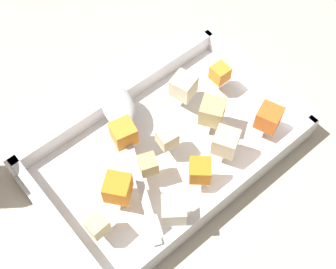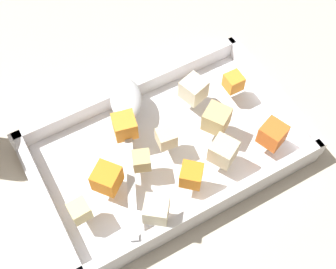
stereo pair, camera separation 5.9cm
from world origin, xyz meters
The scene contains 15 objects.
ground_plane centered at (0.00, 0.00, 0.00)m, with size 4.00×4.00×0.00m, color #BCB29E.
baking_dish centered at (0.00, -0.02, 0.01)m, with size 0.35×0.22×0.04m.
carrot_chunk_near_spoon centered at (-0.09, -0.04, 0.06)m, with size 0.03×0.03×0.03m, color orange.
carrot_chunk_corner_se centered at (0.13, 0.01, 0.05)m, with size 0.02×0.02×0.02m, color orange.
carrot_chunk_corner_ne centered at (0.00, -0.08, 0.06)m, with size 0.03×0.03×0.03m, color orange.
carrot_chunk_front_center centered at (0.12, -0.08, 0.06)m, with size 0.03×0.03×0.03m, color orange.
carrot_chunk_near_left centered at (-0.04, 0.02, 0.06)m, with size 0.03×0.03×0.03m, color orange.
potato_chunk_far_left centered at (0.05, -0.07, 0.06)m, with size 0.03×0.03×0.03m, color beige.
potato_chunk_far_right centered at (0.00, -0.02, 0.05)m, with size 0.02×0.02×0.02m, color beige.
potato_chunk_corner_nw centered at (0.07, -0.03, 0.06)m, with size 0.03×0.03×0.03m, color tan.
potato_chunk_mid_right centered at (0.07, 0.03, 0.06)m, with size 0.03×0.03×0.03m, color beige.
potato_chunk_center centered at (-0.14, -0.06, 0.05)m, with size 0.02×0.02×0.02m, color #E0CC89.
potato_chunk_mid_left centered at (-0.06, -0.10, 0.06)m, with size 0.03×0.03×0.03m, color beige.
potato_chunk_near_right centered at (-0.04, -0.03, 0.05)m, with size 0.02×0.02×0.02m, color tan.
serving_spoon centered at (-0.02, 0.05, 0.05)m, with size 0.12×0.22×0.02m.
Camera 2 is at (-0.15, -0.28, 0.55)m, focal length 48.67 mm.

